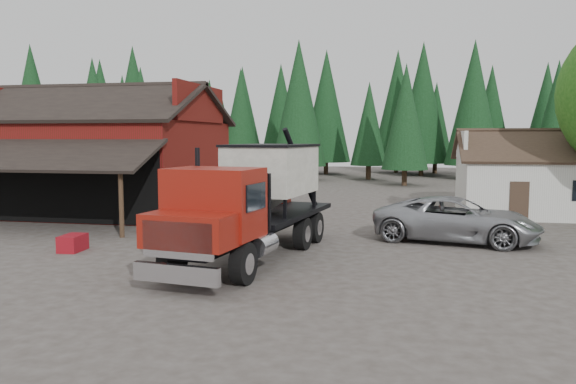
# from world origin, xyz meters

# --- Properties ---
(ground) EXTENTS (120.00, 120.00, 0.00)m
(ground) POSITION_xyz_m (0.00, 0.00, 0.00)
(ground) COLOR #3F3831
(ground) RESTS_ON ground
(red_barn) EXTENTS (12.80, 13.63, 7.18)m
(red_barn) POSITION_xyz_m (-11.00, 9.90, 2.69)
(red_barn) COLOR maroon
(red_barn) RESTS_ON ground
(farmhouse) EXTENTS (8.60, 6.42, 4.65)m
(farmhouse) POSITION_xyz_m (13.00, 13.00, 1.67)
(farmhouse) COLOR silver
(farmhouse) RESTS_ON ground
(conifer_backdrop) EXTENTS (76.00, 16.00, 16.00)m
(conifer_backdrop) POSITION_xyz_m (0.00, 42.00, 0.00)
(conifer_backdrop) COLOR black
(conifer_backdrop) RESTS_ON ground
(near_pine_a) EXTENTS (4.40, 4.40, 11.40)m
(near_pine_a) POSITION_xyz_m (-22.00, 28.00, 6.39)
(near_pine_a) COLOR #382619
(near_pine_a) RESTS_ON ground
(near_pine_b) EXTENTS (3.96, 3.96, 10.40)m
(near_pine_b) POSITION_xyz_m (6.00, 30.00, 5.89)
(near_pine_b) COLOR #382619
(near_pine_b) RESTS_ON ground
(near_pine_d) EXTENTS (5.28, 5.28, 13.40)m
(near_pine_d) POSITION_xyz_m (-4.00, 34.00, 7.39)
(near_pine_d) COLOR #382619
(near_pine_d) RESTS_ON ground
(feed_truck) EXTENTS (4.13, 10.34, 4.54)m
(feed_truck) POSITION_xyz_m (0.82, -0.65, 2.12)
(feed_truck) COLOR black
(feed_truck) RESTS_ON ground
(silver_car) EXTENTS (6.92, 4.27, 1.79)m
(silver_car) POSITION_xyz_m (8.00, 3.96, 0.89)
(silver_car) COLOR #A2A4A9
(silver_car) RESTS_ON ground
(equip_box) EXTENTS (0.76, 1.14, 0.60)m
(equip_box) POSITION_xyz_m (-6.00, -0.85, 0.30)
(equip_box) COLOR maroon
(equip_box) RESTS_ON ground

